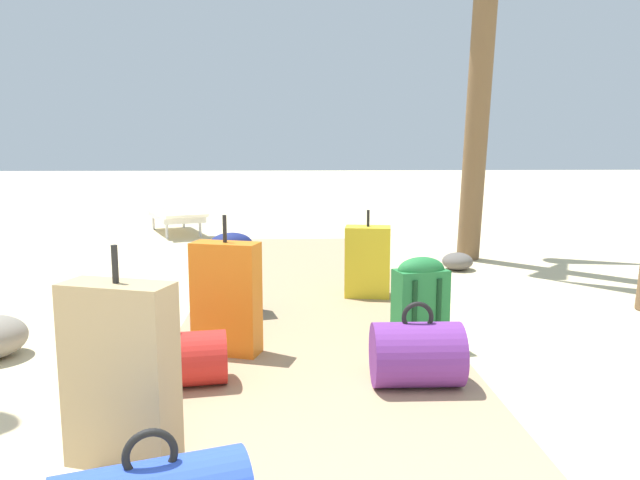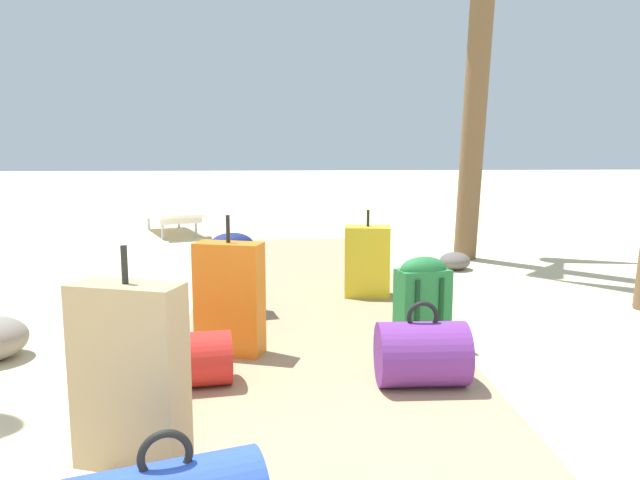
{
  "view_description": "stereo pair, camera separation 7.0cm",
  "coord_description": "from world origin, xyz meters",
  "views": [
    {
      "loc": [
        -0.14,
        -0.99,
        1.3
      ],
      "look_at": [
        0.12,
        3.87,
        0.55
      ],
      "focal_mm": 34.04,
      "sensor_mm": 36.0,
      "label": 1
    },
    {
      "loc": [
        -0.21,
        -0.98,
        1.3
      ],
      "look_at": [
        0.12,
        3.87,
        0.55
      ],
      "focal_mm": 34.04,
      "sensor_mm": 36.0,
      "label": 2
    }
  ],
  "objects": [
    {
      "name": "suitcase_yellow",
      "position": [
        0.51,
        3.87,
        0.37
      ],
      "size": [
        0.4,
        0.29,
        0.71
      ],
      "color": "gold",
      "rests_on": "boardwalk"
    },
    {
      "name": "boardwalk",
      "position": [
        0.0,
        3.52,
        0.04
      ],
      "size": [
        1.77,
        7.04,
        0.08
      ],
      "primitive_type": "cube",
      "color": "tan",
      "rests_on": "ground"
    },
    {
      "name": "duffel_bag_red",
      "position": [
        -0.78,
        2.01,
        0.22
      ],
      "size": [
        0.66,
        0.37,
        0.39
      ],
      "color": "red",
      "rests_on": "boardwalk"
    },
    {
      "name": "rock_right_mid",
      "position": [
        1.66,
        5.28,
        0.09
      ],
      "size": [
        0.41,
        0.44,
        0.18
      ],
      "primitive_type": "ellipsoid",
      "rotation": [
        0.0,
        0.0,
        1.27
      ],
      "color": "#5B5651",
      "rests_on": "ground"
    },
    {
      "name": "ground_plane",
      "position": [
        0.0,
        2.82,
        0.0
      ],
      "size": [
        60.0,
        60.0,
        0.0
      ],
      "primitive_type": "plane",
      "color": "beige"
    },
    {
      "name": "lounge_chair",
      "position": [
        -1.8,
        8.13,
        0.33
      ],
      "size": [
        1.13,
        1.67,
        0.76
      ],
      "color": "white",
      "rests_on": "ground"
    },
    {
      "name": "suitcase_tan",
      "position": [
        -0.79,
        1.25,
        0.44
      ],
      "size": [
        0.46,
        0.3,
        0.86
      ],
      "color": "tan",
      "rests_on": "boardwalk"
    },
    {
      "name": "duffel_bag_purple",
      "position": [
        0.51,
        1.96,
        0.25
      ],
      "size": [
        0.46,
        0.34,
        0.44
      ],
      "color": "#6B2D84",
      "rests_on": "boardwalk"
    },
    {
      "name": "suitcase_orange",
      "position": [
        -0.51,
        2.52,
        0.41
      ],
      "size": [
        0.43,
        0.28,
        0.83
      ],
      "color": "orange",
      "rests_on": "boardwalk"
    },
    {
      "name": "backpack_green",
      "position": [
        0.7,
        2.75,
        0.36
      ],
      "size": [
        0.37,
        0.26,
        0.53
      ],
      "color": "#237538",
      "rests_on": "boardwalk"
    },
    {
      "name": "backpack_navy",
      "position": [
        -0.56,
        3.4,
        0.4
      ],
      "size": [
        0.37,
        0.29,
        0.6
      ],
      "color": "navy",
      "rests_on": "boardwalk"
    }
  ]
}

